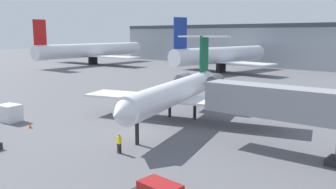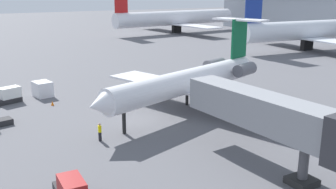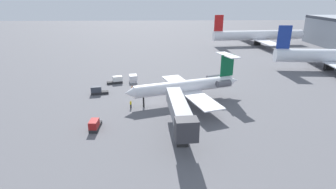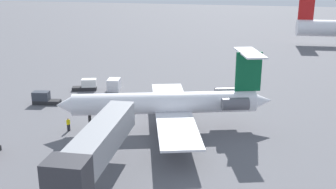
{
  "view_description": "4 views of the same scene",
  "coord_description": "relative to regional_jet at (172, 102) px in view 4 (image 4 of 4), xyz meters",
  "views": [
    {
      "loc": [
        24.77,
        -24.72,
        10.05
      ],
      "look_at": [
        -1.87,
        5.38,
        3.11
      ],
      "focal_mm": 38.19,
      "sensor_mm": 36.0,
      "label": 1
    },
    {
      "loc": [
        34.29,
        -16.86,
        13.34
      ],
      "look_at": [
        -1.96,
        3.86,
        2.0
      ],
      "focal_mm": 41.89,
      "sensor_mm": 36.0,
      "label": 2
    },
    {
      "loc": [
        54.53,
        0.17,
        22.14
      ],
      "look_at": [
        0.2,
        2.03,
        2.06
      ],
      "focal_mm": 28.98,
      "sensor_mm": 36.0,
      "label": 3
    },
    {
      "loc": [
        43.94,
        17.26,
        18.88
      ],
      "look_at": [
        -3.36,
        5.51,
        3.81
      ],
      "focal_mm": 42.43,
      "sensor_mm": 36.0,
      "label": 4
    }
  ],
  "objects": [
    {
      "name": "baggage_tug_lead",
      "position": [
        -4.99,
        -20.88,
        -2.69
      ],
      "size": [
        2.13,
        4.19,
        1.9
      ],
      "color": "#262628",
      "rests_on": "ground_plane"
    },
    {
      "name": "jet_bridge",
      "position": [
        16.22,
        -3.04,
        0.76
      ],
      "size": [
        16.16,
        4.1,
        5.97
      ],
      "color": "gray",
      "rests_on": "ground_plane"
    },
    {
      "name": "regional_jet",
      "position": [
        0.0,
        0.0,
        0.0
      ],
      "size": [
        23.83,
        26.07,
        9.68
      ],
      "color": "white",
      "rests_on": "ground_plane"
    },
    {
      "name": "traffic_cone_near",
      "position": [
        -9.63,
        -13.28,
        -3.25
      ],
      "size": [
        0.36,
        0.36,
        0.55
      ],
      "color": "orange",
      "rests_on": "ground_plane"
    },
    {
      "name": "ground_plane",
      "position": [
        1.25,
        -6.53,
        -3.58
      ],
      "size": [
        400.0,
        400.0,
        0.1
      ],
      "primitive_type": "cube",
      "color": "#5B5B60"
    },
    {
      "name": "baggage_tug_trailing",
      "position": [
        -13.25,
        -17.71,
        -2.69
      ],
      "size": [
        2.62,
        4.24,
        1.9
      ],
      "color": "#262628",
      "rests_on": "ground_plane"
    },
    {
      "name": "ground_crew_marshaller",
      "position": [
        3.72,
        -12.29,
        -2.67
      ],
      "size": [
        0.44,
        0.32,
        1.69
      ],
      "color": "black",
      "rests_on": "ground_plane"
    },
    {
      "name": "cargo_container_uld",
      "position": [
        -14.27,
        -13.33,
        -2.56
      ],
      "size": [
        2.77,
        2.36,
        1.93
      ],
      "color": "silver",
      "rests_on": "ground_plane"
    }
  ]
}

